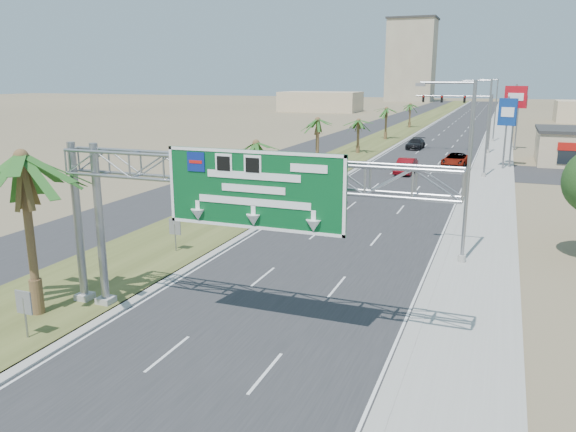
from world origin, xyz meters
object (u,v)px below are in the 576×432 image
(pole_sign_red_near, at_px, (515,102))
(pole_sign_red_far, at_px, (519,106))
(sign_gantry, at_px, (222,184))
(car_far, at_px, (416,144))
(car_mid_lane, at_px, (406,166))
(car_left_lane, at_px, (333,199))
(car_right_lane, at_px, (455,160))
(pole_sign_blue, at_px, (507,115))
(signal_mast, at_px, (475,118))
(palm_near, at_px, (21,158))

(pole_sign_red_near, relative_size, pole_sign_red_far, 1.19)
(sign_gantry, height_order, car_far, sign_gantry)
(car_mid_lane, bearing_deg, car_left_lane, -95.94)
(car_mid_lane, distance_m, car_right_lane, 8.49)
(pole_sign_blue, distance_m, pole_sign_red_far, 19.40)
(pole_sign_red_near, xyz_separation_m, pole_sign_red_far, (0.71, 17.93, -1.22))
(car_far, relative_size, pole_sign_blue, 0.65)
(car_left_lane, height_order, car_mid_lane, car_mid_lane)
(sign_gantry, distance_m, signal_mast, 62.37)
(sign_gantry, relative_size, signal_mast, 1.63)
(pole_sign_red_near, xyz_separation_m, pole_sign_blue, (-0.70, -1.42, -1.39))
(car_mid_lane, xyz_separation_m, pole_sign_red_far, (11.21, 26.46, 5.43))
(pole_sign_blue, bearing_deg, car_right_lane, 179.56)
(signal_mast, relative_size, car_far, 1.95)
(sign_gantry, height_order, car_right_lane, sign_gantry)
(palm_near, distance_m, car_far, 66.65)
(signal_mast, relative_size, car_mid_lane, 2.05)
(sign_gantry, bearing_deg, car_right_lane, 83.97)
(sign_gantry, xyz_separation_m, pole_sign_blue, (10.35, 48.53, 0.02))
(signal_mast, relative_size, pole_sign_blue, 1.26)
(car_right_lane, distance_m, pole_sign_blue, 7.43)
(palm_near, relative_size, signal_mast, 0.81)
(car_right_lane, xyz_separation_m, car_far, (-6.94, 15.57, -0.02))
(car_far, distance_m, pole_sign_red_far, 15.10)
(sign_gantry, bearing_deg, palm_near, -166.68)
(sign_gantry, xyz_separation_m, signal_mast, (6.23, 62.05, -1.21))
(signal_mast, xyz_separation_m, car_far, (-8.04, 2.09, -4.09))
(sign_gantry, height_order, palm_near, palm_near)
(signal_mast, xyz_separation_m, car_right_lane, (-1.10, -13.48, -4.07))
(signal_mast, bearing_deg, pole_sign_red_far, 46.58)
(car_right_lane, xyz_separation_m, pole_sign_blue, (5.21, -0.04, 5.30))
(sign_gantry, height_order, pole_sign_blue, pole_sign_blue)
(pole_sign_blue, bearing_deg, pole_sign_red_far, 85.83)
(pole_sign_red_near, bearing_deg, car_right_lane, -166.85)
(car_right_lane, bearing_deg, pole_sign_blue, 5.19)
(car_right_lane, relative_size, pole_sign_red_near, 0.59)
(signal_mast, height_order, pole_sign_red_far, signal_mast)
(car_left_lane, relative_size, car_mid_lane, 0.84)
(car_far, bearing_deg, pole_sign_red_far, 18.33)
(car_right_lane, bearing_deg, pole_sign_red_near, 18.78)
(pole_sign_red_near, distance_m, pole_sign_red_far, 17.99)
(sign_gantry, distance_m, palm_near, 8.41)
(car_mid_lane, relative_size, pole_sign_red_near, 0.53)
(car_mid_lane, height_order, car_far, car_mid_lane)
(car_right_lane, xyz_separation_m, pole_sign_red_near, (5.91, 1.38, 6.69))
(pole_sign_red_near, height_order, pole_sign_red_far, pole_sign_red_near)
(car_far, bearing_deg, car_mid_lane, -81.20)
(car_right_lane, bearing_deg, palm_near, -99.10)
(car_mid_lane, bearing_deg, car_far, 98.30)
(sign_gantry, distance_m, pole_sign_blue, 49.62)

